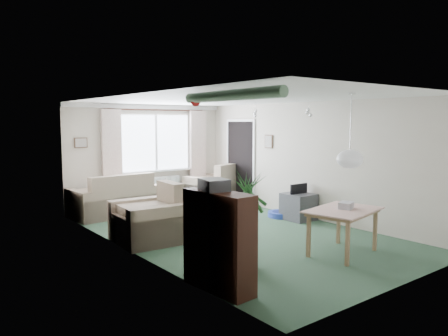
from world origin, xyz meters
TOP-DOWN VIEW (x-y plane):
  - ground at (0.00, 0.00)m, footprint 6.50×6.50m
  - window at (0.20, 3.23)m, footprint 1.80×0.03m
  - curtain_rod at (0.20, 3.15)m, footprint 2.60×0.03m
  - curtain_left at (-0.95, 3.13)m, footprint 0.45×0.08m
  - curtain_right at (1.35, 3.13)m, footprint 0.45×0.08m
  - radiator at (0.20, 3.19)m, footprint 1.20×0.10m
  - doorway at (1.99, 2.20)m, footprint 0.03×0.95m
  - pendant_lamp at (0.20, -2.30)m, footprint 0.36×0.36m
  - tinsel_garland at (-1.92, -2.30)m, footprint 1.60×1.60m
  - bauble_cluster_a at (1.30, 0.90)m, footprint 0.20×0.20m
  - bauble_cluster_b at (1.60, -0.30)m, footprint 0.20×0.20m
  - wall_picture_back at (-1.60, 3.23)m, footprint 0.28×0.03m
  - wall_picture_right at (1.98, 1.20)m, footprint 0.03×0.24m
  - sofa at (-1.09, 2.75)m, footprint 1.86×1.08m
  - armchair_corner at (1.48, 2.73)m, footprint 1.34×1.31m
  - armchair_left at (-1.50, 0.44)m, footprint 1.11×1.16m
  - coffee_table at (-0.13, 1.51)m, footprint 0.85×0.58m
  - photo_frame at (-0.22, 1.47)m, footprint 0.12×0.05m
  - bookshelf at (-1.84, -1.98)m, footprint 0.40×0.99m
  - hifi_box at (-1.84, -1.88)m, footprint 0.34×0.40m
  - houseplant at (-1.04, -1.58)m, footprint 0.73×0.73m
  - dining_table at (0.50, -2.00)m, footprint 1.19×0.91m
  - gift_box at (0.57, -1.99)m, footprint 0.30×0.26m
  - tv_cube at (1.70, 0.01)m, footprint 0.55×0.60m
  - pet_bed at (1.61, 0.41)m, footprint 0.69×0.69m

SIDE VIEW (x-z plane):
  - ground at x=0.00m, z-range 0.00..0.00m
  - pet_bed at x=1.61m, z-range 0.00..0.11m
  - coffee_table at x=-0.13m, z-range 0.00..0.35m
  - tv_cube at x=1.70m, z-range 0.00..0.54m
  - dining_table at x=0.50m, z-range 0.00..0.67m
  - radiator at x=0.20m, z-range 0.12..0.68m
  - photo_frame at x=-0.22m, z-range 0.35..0.51m
  - sofa at x=-1.09m, z-range 0.00..0.90m
  - armchair_corner at x=1.48m, z-range 0.00..0.96m
  - armchair_left at x=-1.50m, z-range 0.00..0.97m
  - bookshelf at x=-1.84m, z-range 0.00..1.18m
  - houseplant at x=-1.04m, z-range 0.00..1.31m
  - gift_box at x=0.57m, z-range 0.67..0.79m
  - doorway at x=1.99m, z-range 0.00..2.00m
  - hifi_box at x=-1.84m, z-range 1.18..1.32m
  - curtain_left at x=-0.95m, z-range 0.27..2.27m
  - curtain_right at x=1.35m, z-range 0.27..2.27m
  - pendant_lamp at x=0.20m, z-range 1.30..1.66m
  - window at x=0.20m, z-range 0.85..2.15m
  - wall_picture_back at x=-1.60m, z-range 1.44..1.66m
  - wall_picture_right at x=1.98m, z-range 1.40..1.70m
  - bauble_cluster_a at x=1.30m, z-range 2.12..2.32m
  - bauble_cluster_b at x=1.60m, z-range 2.12..2.32m
  - curtain_rod at x=0.20m, z-range 2.25..2.29m
  - tinsel_garland at x=-1.92m, z-range 2.22..2.34m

